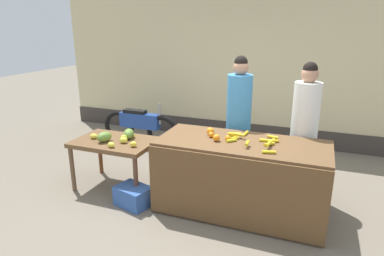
# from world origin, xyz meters

# --- Properties ---
(ground_plane) EXTENTS (24.00, 24.00, 0.00)m
(ground_plane) POSITION_xyz_m (0.00, 0.00, 0.00)
(ground_plane) COLOR #756B5B
(market_wall_back) EXTENTS (8.12, 0.23, 3.24)m
(market_wall_back) POSITION_xyz_m (0.00, 2.78, 1.59)
(market_wall_back) COLOR beige
(market_wall_back) RESTS_ON ground
(fruit_stall_counter) EXTENTS (2.04, 0.90, 0.92)m
(fruit_stall_counter) POSITION_xyz_m (0.51, -0.01, 0.46)
(fruit_stall_counter) COLOR brown
(fruit_stall_counter) RESTS_ON ground
(side_table_wooden) EXTENTS (1.11, 0.74, 0.71)m
(side_table_wooden) POSITION_xyz_m (-1.30, 0.00, 0.62)
(side_table_wooden) COLOR brown
(side_table_wooden) RESTS_ON ground
(banana_bunch_pile) EXTENTS (0.64, 0.68, 0.07)m
(banana_bunch_pile) POSITION_xyz_m (0.63, 0.04, 0.95)
(banana_bunch_pile) COLOR gold
(banana_bunch_pile) RESTS_ON fruit_stall_counter
(orange_pile) EXTENTS (0.35, 0.32, 0.09)m
(orange_pile) POSITION_xyz_m (0.14, 0.03, 0.96)
(orange_pile) COLOR orange
(orange_pile) RESTS_ON fruit_stall_counter
(mango_papaya_pile) EXTENTS (0.80, 0.62, 0.14)m
(mango_papaya_pile) POSITION_xyz_m (-1.25, 0.02, 0.77)
(mango_papaya_pile) COLOR yellow
(mango_papaya_pile) RESTS_ON side_table_wooden
(vendor_woman_blue_shirt) EXTENTS (0.34, 0.34, 1.87)m
(vendor_woman_blue_shirt) POSITION_xyz_m (0.29, 0.69, 0.94)
(vendor_woman_blue_shirt) COLOR #33333D
(vendor_woman_blue_shirt) RESTS_ON ground
(vendor_woman_white_shirt) EXTENTS (0.34, 0.34, 1.83)m
(vendor_woman_white_shirt) POSITION_xyz_m (1.17, 0.64, 0.92)
(vendor_woman_white_shirt) COLOR #33333D
(vendor_woman_white_shirt) RESTS_ON ground
(parked_motorcycle) EXTENTS (1.60, 0.18, 0.88)m
(parked_motorcycle) POSITION_xyz_m (-1.84, 1.65, 0.40)
(parked_motorcycle) COLOR black
(parked_motorcycle) RESTS_ON ground
(produce_crate) EXTENTS (0.51, 0.43, 0.26)m
(produce_crate) POSITION_xyz_m (-0.81, -0.38, 0.13)
(produce_crate) COLOR #3359A5
(produce_crate) RESTS_ON ground
(produce_sack) EXTENTS (0.44, 0.41, 0.53)m
(produce_sack) POSITION_xyz_m (-0.50, 0.82, 0.26)
(produce_sack) COLOR maroon
(produce_sack) RESTS_ON ground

